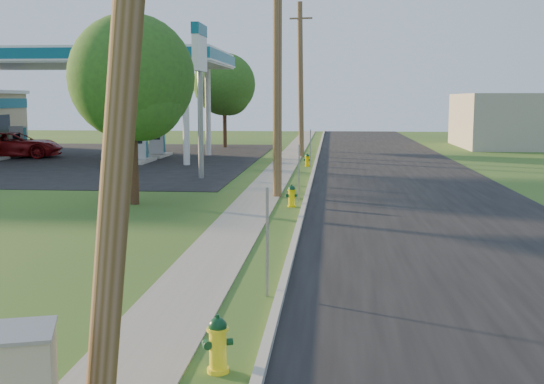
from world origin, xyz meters
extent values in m
cube|color=black|center=(4.50, 10.00, 0.01)|extent=(8.00, 120.00, 0.02)
cube|color=#A8A59A|center=(0.50, 10.00, 0.07)|extent=(0.15, 120.00, 0.15)
cube|color=gray|center=(-1.25, 10.00, 0.01)|extent=(1.50, 120.00, 0.03)
cube|color=black|center=(-16.00, 32.00, 0.01)|extent=(26.00, 28.00, 0.02)
cylinder|color=brown|center=(-0.60, 17.00, 4.90)|extent=(0.32, 0.32, 9.80)
cylinder|color=brown|center=(-0.60, 35.00, 4.75)|extent=(0.49, 0.32, 9.50)
cube|color=brown|center=(-0.60, 35.00, 8.50)|extent=(1.40, 0.10, 0.12)
cube|color=gray|center=(0.25, 4.20, 1.00)|extent=(0.05, 0.04, 2.00)
cube|color=gray|center=(0.25, 16.00, 1.00)|extent=(0.05, 0.04, 2.00)
cube|color=gray|center=(0.25, 28.20, 1.00)|extent=(0.05, 0.04, 2.00)
cylinder|color=silver|center=(-6.50, 28.70, 2.75)|extent=(0.36, 0.36, 5.50)
cylinder|color=silver|center=(-6.50, 35.30, 2.75)|extent=(0.36, 0.36, 5.50)
cube|color=silver|center=(-14.00, 32.00, 5.95)|extent=(18.00, 9.00, 0.90)
cube|color=#0B576E|center=(-14.00, 32.00, 5.95)|extent=(18.15, 9.15, 0.63)
cube|color=silver|center=(-14.00, 32.00, 5.63)|extent=(18.18, 9.18, 0.10)
cube|color=#A8A59A|center=(-9.50, 30.00, 0.09)|extent=(1.20, 3.20, 0.18)
cube|color=#9EA0A3|center=(-9.50, 30.00, 1.05)|extent=(0.90, 0.50, 1.70)
cube|color=#0B576E|center=(-9.50, 30.00, 1.05)|extent=(0.94, 0.40, 1.50)
cube|color=black|center=(-9.50, 29.73, 1.30)|extent=(0.50, 0.02, 0.40)
cube|color=#A8A59A|center=(-18.50, 34.00, 0.09)|extent=(1.20, 3.20, 0.18)
cube|color=#9EA0A3|center=(-18.50, 34.00, 1.05)|extent=(0.90, 0.50, 1.70)
cube|color=#0B576E|center=(-18.50, 34.00, 1.05)|extent=(0.94, 0.40, 1.50)
cube|color=black|center=(-18.50, 33.73, 1.30)|extent=(0.50, 0.02, 0.40)
cube|color=#A8A59A|center=(-9.50, 34.00, 0.09)|extent=(1.20, 3.20, 0.18)
cube|color=#9EA0A3|center=(-9.50, 34.00, 1.05)|extent=(0.90, 0.50, 1.70)
cube|color=#0B576E|center=(-9.50, 34.00, 1.05)|extent=(0.94, 0.40, 1.50)
cube|color=black|center=(-9.50, 33.73, 1.30)|extent=(0.50, 0.02, 0.40)
cylinder|color=gray|center=(-4.50, 22.50, 2.50)|extent=(0.24, 0.24, 5.00)
cube|color=silver|center=(-4.50, 22.50, 5.80)|extent=(0.30, 2.00, 2.00)
cube|color=#0B576E|center=(-4.50, 22.50, 6.60)|extent=(0.34, 2.04, 0.50)
cylinder|color=#362115|center=(-5.32, 14.80, 1.65)|extent=(0.30, 0.30, 3.30)
sphere|color=#294B1C|center=(-5.32, 14.80, 4.29)|extent=(4.23, 4.23, 4.23)
sphere|color=#294B1C|center=(-4.92, 14.50, 3.63)|extent=(2.91, 2.91, 2.91)
cylinder|color=#362115|center=(-6.62, 42.79, 1.80)|extent=(0.30, 0.30, 3.61)
sphere|color=#294B1C|center=(-6.62, 42.79, 4.69)|extent=(4.62, 4.62, 4.62)
sphere|color=#294B1C|center=(-6.22, 42.49, 3.97)|extent=(3.17, 3.17, 3.17)
cylinder|color=yellow|center=(-0.06, 0.68, 0.03)|extent=(0.29, 0.29, 0.06)
cylinder|color=yellow|center=(-0.06, 0.68, 0.31)|extent=(0.23, 0.23, 0.63)
cylinder|color=yellow|center=(-0.06, 0.68, 0.58)|extent=(0.29, 0.29, 0.04)
sphere|color=#0C3A1C|center=(-0.06, 0.68, 0.63)|extent=(0.24, 0.24, 0.24)
cylinder|color=#0C3A1C|center=(-0.06, 0.68, 0.75)|extent=(0.05, 0.05, 0.06)
cylinder|color=#0C3A1C|center=(0.00, 0.55, 0.40)|extent=(0.16, 0.16, 0.11)
cylinder|color=#0C3A1C|center=(-0.20, 0.62, 0.40)|extent=(0.13, 0.13, 0.09)
cylinder|color=#0C3A1C|center=(0.07, 0.74, 0.40)|extent=(0.13, 0.13, 0.09)
cylinder|color=yellow|center=(0.07, 14.67, 0.03)|extent=(0.28, 0.28, 0.06)
cylinder|color=yellow|center=(0.07, 14.67, 0.30)|extent=(0.22, 0.22, 0.60)
cylinder|color=yellow|center=(0.07, 14.67, 0.56)|extent=(0.28, 0.28, 0.04)
sphere|color=#0A361E|center=(0.07, 14.67, 0.60)|extent=(0.23, 0.23, 0.23)
cylinder|color=#0A361E|center=(0.07, 14.67, 0.73)|extent=(0.05, 0.05, 0.06)
cylinder|color=#0A361E|center=(0.07, 14.53, 0.38)|extent=(0.12, 0.13, 0.11)
cylinder|color=#0A361E|center=(-0.07, 14.68, 0.38)|extent=(0.10, 0.10, 0.09)
cylinder|color=#0A361E|center=(0.21, 14.66, 0.38)|extent=(0.10, 0.10, 0.09)
cylinder|color=#F0CD00|center=(0.08, 28.63, 0.03)|extent=(0.26, 0.26, 0.06)
cylinder|color=#F0CD00|center=(0.08, 28.63, 0.28)|extent=(0.21, 0.21, 0.56)
cylinder|color=#F0CD00|center=(0.08, 28.63, 0.52)|extent=(0.26, 0.26, 0.04)
sphere|color=#053B1C|center=(0.08, 28.63, 0.56)|extent=(0.22, 0.22, 0.22)
cylinder|color=#053B1C|center=(0.08, 28.63, 0.67)|extent=(0.05, 0.05, 0.06)
cylinder|color=#053B1C|center=(0.03, 28.51, 0.36)|extent=(0.14, 0.14, 0.10)
cylinder|color=#053B1C|center=(-0.04, 28.68, 0.36)|extent=(0.12, 0.11, 0.08)
cylinder|color=#053B1C|center=(0.20, 28.58, 0.36)|extent=(0.12, 0.11, 0.08)
cube|color=gray|center=(-1.60, -1.58, 1.30)|extent=(0.80, 0.91, 0.04)
imported|color=maroon|center=(-18.05, 32.58, 0.79)|extent=(6.02, 3.54, 1.57)
camera|label=1|loc=(1.39, -7.76, 3.54)|focal=45.00mm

